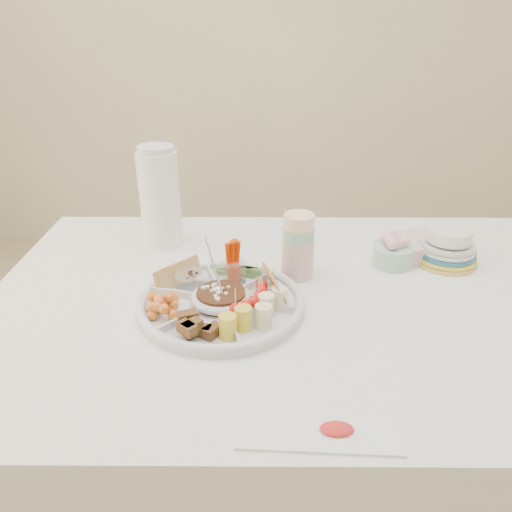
{
  "coord_description": "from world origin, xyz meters",
  "views": [
    {
      "loc": [
        -0.09,
        -1.05,
        1.38
      ],
      "look_at": [
        -0.1,
        0.04,
        0.85
      ],
      "focal_mm": 35.0,
      "sensor_mm": 36.0,
      "label": 1
    }
  ],
  "objects_px": {
    "party_tray": "(221,300)",
    "plate_stack": "(447,244)",
    "dining_table": "(293,412)",
    "thermos": "(160,196)"
  },
  "relations": [
    {
      "from": "party_tray",
      "to": "plate_stack",
      "type": "bearing_deg",
      "value": 21.99
    },
    {
      "from": "plate_stack",
      "to": "party_tray",
      "type": "bearing_deg",
      "value": -158.01
    },
    {
      "from": "party_tray",
      "to": "plate_stack",
      "type": "relative_size",
      "value": 2.26
    },
    {
      "from": "dining_table",
      "to": "plate_stack",
      "type": "relative_size",
      "value": 9.04
    },
    {
      "from": "party_tray",
      "to": "thermos",
      "type": "height_order",
      "value": "thermos"
    },
    {
      "from": "dining_table",
      "to": "thermos",
      "type": "xyz_separation_m",
      "value": [
        -0.38,
        0.3,
        0.53
      ]
    },
    {
      "from": "dining_table",
      "to": "plate_stack",
      "type": "height_order",
      "value": "plate_stack"
    },
    {
      "from": "thermos",
      "to": "plate_stack",
      "type": "relative_size",
      "value": 1.78
    },
    {
      "from": "party_tray",
      "to": "dining_table",
      "type": "bearing_deg",
      "value": 18.53
    },
    {
      "from": "thermos",
      "to": "plate_stack",
      "type": "distance_m",
      "value": 0.81
    }
  ]
}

